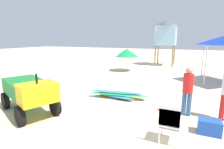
% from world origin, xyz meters
% --- Properties ---
extents(ground, '(80.00, 80.00, 0.00)m').
position_xyz_m(ground, '(0.00, 0.00, 0.00)').
color(ground, beige).
extents(utility_cart, '(2.81, 2.13, 1.50)m').
position_xyz_m(utility_cart, '(-2.31, -0.14, 0.78)').
color(utility_cart, '#197A2D').
rests_on(utility_cart, ground).
extents(stacked_plastic_chairs, '(0.48, 0.48, 1.02)m').
position_xyz_m(stacked_plastic_chairs, '(2.31, -0.14, 0.60)').
color(stacked_plastic_chairs, white).
rests_on(stacked_plastic_chairs, ground).
extents(surfboard_pile, '(2.58, 0.76, 0.32)m').
position_xyz_m(surfboard_pile, '(-0.12, 2.45, 0.17)').
color(surfboard_pile, orange).
rests_on(surfboard_pile, ground).
extents(lifeguard_near_left, '(0.32, 0.32, 1.64)m').
position_xyz_m(lifeguard_near_left, '(2.64, 1.82, 0.94)').
color(lifeguard_near_left, '#33598C').
rests_on(lifeguard_near_left, ground).
extents(lifeguard_tower, '(1.98, 1.98, 4.17)m').
position_xyz_m(lifeguard_tower, '(0.33, 13.32, 3.05)').
color(lifeguard_tower, olive).
rests_on(lifeguard_tower, ground).
extents(beach_umbrella_left, '(1.79, 1.79, 1.77)m').
position_xyz_m(beach_umbrella_left, '(-1.96, 8.91, 1.46)').
color(beach_umbrella_left, beige).
rests_on(beach_umbrella_left, ground).
extents(cooler_box, '(0.57, 0.39, 0.40)m').
position_xyz_m(cooler_box, '(3.27, 0.79, 0.20)').
color(cooler_box, blue).
rests_on(cooler_box, ground).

